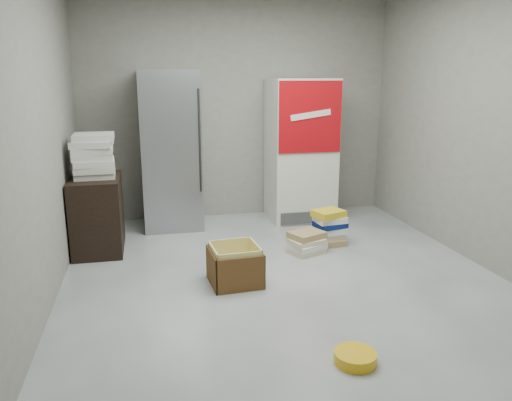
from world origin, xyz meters
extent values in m
plane|color=beige|center=(0.00, 0.00, 0.00)|extent=(5.00, 5.00, 0.00)
cube|color=gray|center=(0.00, 2.50, 1.40)|extent=(4.00, 0.04, 2.80)
cube|color=gray|center=(0.00, -2.50, 1.40)|extent=(4.00, 0.04, 2.80)
cube|color=gray|center=(-2.00, 0.00, 1.40)|extent=(0.04, 5.00, 2.80)
cube|color=gray|center=(2.00, 0.00, 1.40)|extent=(0.04, 5.00, 2.80)
cube|color=#9B9DA2|center=(-0.90, 2.13, 0.95)|extent=(0.70, 0.70, 1.90)
cylinder|color=#333333|center=(-0.58, 1.77, 1.10)|extent=(0.02, 0.02, 1.19)
cube|color=silver|center=(0.75, 2.13, 0.90)|extent=(0.80, 0.70, 1.80)
cube|color=#AA0910|center=(0.75, 1.77, 1.35)|extent=(0.78, 0.02, 0.85)
cube|color=white|center=(0.75, 1.75, 1.38)|extent=(0.50, 0.01, 0.14)
cube|color=#3F3F3F|center=(0.75, 1.77, 0.10)|extent=(0.70, 0.02, 0.15)
cube|color=black|center=(-1.73, 1.40, 0.40)|extent=(0.50, 0.80, 0.80)
cube|color=silver|center=(-1.72, 1.41, 0.83)|extent=(0.41, 0.41, 0.06)
cube|color=silver|center=(-1.72, 1.39, 0.90)|extent=(0.42, 0.42, 0.06)
cube|color=silver|center=(-1.72, 1.39, 0.96)|extent=(0.43, 0.43, 0.06)
cube|color=silver|center=(-1.73, 1.40, 1.03)|extent=(0.42, 0.42, 0.06)
cube|color=silver|center=(-1.73, 1.39, 1.09)|extent=(0.42, 0.42, 0.06)
cube|color=silver|center=(-1.73, 1.39, 1.16)|extent=(0.41, 0.41, 0.06)
cube|color=silver|center=(-1.71, 1.40, 1.22)|extent=(0.41, 0.41, 0.06)
cube|color=#9F7F54|center=(0.75, 1.01, 0.03)|extent=(0.34, 0.28, 0.07)
cube|color=beige|center=(0.74, 1.04, 0.10)|extent=(0.37, 0.32, 0.06)
cube|color=white|center=(0.76, 1.03, 0.17)|extent=(0.36, 0.30, 0.07)
cube|color=navy|center=(0.76, 1.03, 0.23)|extent=(0.37, 0.31, 0.06)
cube|color=white|center=(0.76, 1.03, 0.29)|extent=(0.35, 0.29, 0.07)
cube|color=gold|center=(0.74, 1.02, 0.36)|extent=(0.38, 0.34, 0.07)
cube|color=beige|center=(0.43, 0.82, 0.03)|extent=(0.43, 0.38, 0.05)
cube|color=white|center=(0.43, 0.81, 0.08)|extent=(0.43, 0.39, 0.06)
cube|color=beige|center=(0.42, 0.82, 0.13)|extent=(0.41, 0.36, 0.05)
cube|color=#9F7F54|center=(0.43, 0.84, 0.19)|extent=(0.43, 0.39, 0.07)
cube|color=yellow|center=(-0.46, 0.19, 0.01)|extent=(0.45, 0.45, 0.01)
cube|color=brown|center=(-0.48, 0.41, 0.16)|extent=(0.44, 0.04, 0.32)
cube|color=brown|center=(-0.44, -0.02, 0.16)|extent=(0.44, 0.04, 0.32)
cube|color=brown|center=(-0.68, 0.18, 0.16)|extent=(0.04, 0.44, 0.32)
cube|color=brown|center=(-0.24, 0.21, 0.16)|extent=(0.04, 0.44, 0.32)
cube|color=yellow|center=(-0.47, 0.39, 0.18)|extent=(0.41, 0.04, 0.36)
cube|color=yellow|center=(-0.45, 0.00, 0.18)|extent=(0.41, 0.04, 0.36)
cube|color=yellow|center=(-0.66, 0.18, 0.18)|extent=(0.04, 0.41, 0.36)
cube|color=yellow|center=(-0.26, 0.21, 0.18)|extent=(0.04, 0.41, 0.36)
cylinder|color=yellow|center=(0.08, -1.25, 0.04)|extent=(0.29, 0.29, 0.08)
camera|label=1|loc=(-1.19, -3.97, 1.84)|focal=35.00mm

